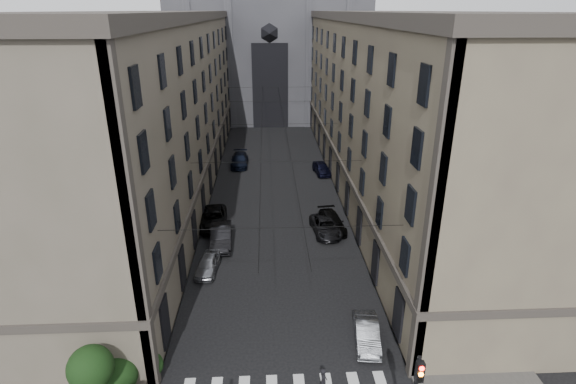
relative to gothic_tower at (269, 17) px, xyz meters
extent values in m
cube|color=#383533|center=(-10.50, -38.96, -17.72)|extent=(7.00, 80.00, 0.15)
cube|color=#383533|center=(10.50, -38.96, -17.72)|extent=(7.00, 80.00, 0.15)
cube|color=#534D40|center=(-13.50, -38.96, -8.80)|extent=(13.00, 60.00, 18.00)
cube|color=#38332D|center=(-13.50, -38.96, 0.60)|extent=(13.60, 60.60, 0.90)
cube|color=#38332D|center=(-13.50, -38.96, -13.60)|extent=(13.40, 60.30, 0.50)
cube|color=brown|center=(13.50, -38.96, -8.80)|extent=(13.00, 60.00, 18.00)
cube|color=#38332D|center=(13.50, -38.96, 0.60)|extent=(13.60, 60.60, 0.90)
cube|color=#38332D|center=(13.50, -38.96, -13.60)|extent=(13.40, 60.30, 0.50)
cube|color=#2D2D33|center=(0.00, 0.04, -2.80)|extent=(34.00, 22.00, 30.00)
cube|color=black|center=(0.00, -11.01, -10.80)|extent=(6.00, 0.30, 14.00)
cube|color=black|center=(5.60, -73.18, -13.20)|extent=(0.34, 0.30, 1.00)
cylinder|color=#FF0C07|center=(5.60, -73.34, -12.88)|extent=(0.22, 0.05, 0.22)
cylinder|color=orange|center=(5.60, -73.34, -13.20)|extent=(0.22, 0.05, 0.22)
cylinder|color=black|center=(5.60, -73.34, -13.52)|extent=(0.22, 0.05, 0.22)
sphere|color=black|center=(-8.80, -69.16, -16.65)|extent=(2.00, 2.00, 2.00)
sphere|color=black|center=(-7.40, -68.16, -16.95)|extent=(1.40, 1.40, 1.40)
sphere|color=black|center=(-9.50, -70.46, -14.85)|extent=(2.20, 2.20, 2.20)
cylinder|color=black|center=(0.00, -64.96, -10.30)|extent=(14.00, 0.03, 0.03)
cylinder|color=black|center=(0.00, -52.96, -10.30)|extent=(14.00, 0.03, 0.03)
cylinder|color=black|center=(0.00, -39.96, -10.30)|extent=(14.00, 0.03, 0.03)
cylinder|color=black|center=(0.00, -26.96, -10.30)|extent=(14.00, 0.03, 0.03)
cylinder|color=black|center=(0.00, -14.96, -10.30)|extent=(14.00, 0.03, 0.03)
cylinder|color=black|center=(-1.30, -38.96, -10.70)|extent=(0.03, 60.00, 0.03)
cylinder|color=black|center=(1.30, -38.96, -10.70)|extent=(0.03, 60.00, 0.03)
imported|color=gray|center=(-5.54, -57.35, -17.15)|extent=(1.87, 3.94, 1.30)
imported|color=black|center=(-4.87, -53.07, -16.97)|extent=(2.03, 5.10, 1.65)
imported|color=black|center=(-5.89, -49.36, -17.01)|extent=(3.28, 5.92, 1.57)
imported|color=black|center=(-4.37, -31.66, -17.03)|extent=(2.17, 5.29, 1.53)
imported|color=gray|center=(5.13, -65.91, -17.14)|extent=(1.84, 4.15, 1.32)
imported|color=black|center=(4.45, -51.34, -17.12)|extent=(2.74, 5.10, 1.36)
imported|color=black|center=(5.12, -50.53, -17.09)|extent=(2.51, 5.06, 1.41)
imported|color=black|center=(6.01, -35.30, -17.07)|extent=(2.28, 4.44, 1.45)
imported|color=black|center=(1.98, -69.78, -16.97)|extent=(0.45, 0.64, 1.66)
camera|label=1|loc=(-0.78, -87.79, 1.19)|focal=28.00mm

